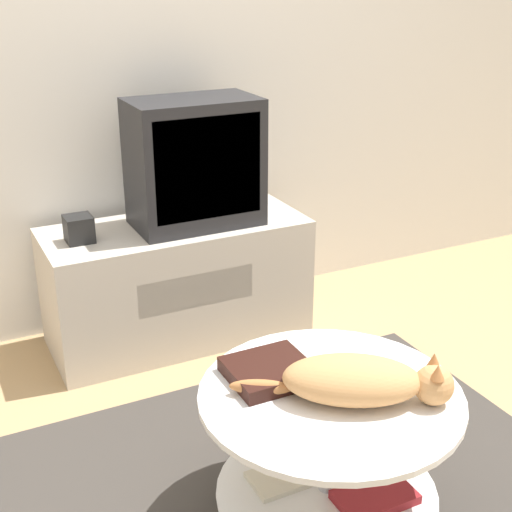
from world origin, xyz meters
TOP-DOWN VIEW (x-y plane):
  - wall_back at (0.00, 1.50)m, footprint 8.00×0.05m
  - tv_stand at (0.11, 1.19)m, footprint 1.08×0.45m
  - tv at (0.19, 1.17)m, footprint 0.51×0.30m
  - speaker at (-0.29, 1.18)m, footprint 0.10×0.10m
  - coffee_table at (0.07, -0.08)m, footprint 0.70×0.70m
  - dvd_box at (-0.04, 0.06)m, footprint 0.22×0.20m
  - cat at (0.12, -0.14)m, footprint 0.52×0.35m

SIDE VIEW (x-z plane):
  - tv_stand at x=0.11m, z-range 0.00..0.51m
  - coffee_table at x=0.07m, z-range 0.08..0.52m
  - dvd_box at x=-0.04m, z-range 0.46..0.50m
  - cat at x=0.12m, z-range 0.45..0.58m
  - speaker at x=-0.29m, z-range 0.51..0.61m
  - tv at x=0.19m, z-range 0.51..1.02m
  - wall_back at x=0.00m, z-range 0.00..2.60m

